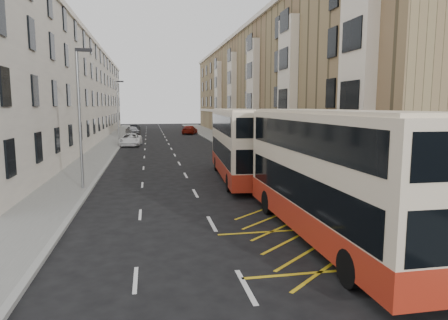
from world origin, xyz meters
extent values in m
plane|color=black|center=(0.00, 0.00, 0.00)|extent=(200.00, 200.00, 0.00)
cube|color=slate|center=(8.00, 30.00, 0.07)|extent=(4.00, 120.00, 0.15)
cube|color=slate|center=(-7.50, 30.00, 0.07)|extent=(3.00, 120.00, 0.15)
cube|color=gray|center=(6.00, 30.00, 0.07)|extent=(0.25, 120.00, 0.15)
cube|color=gray|center=(-6.00, 30.00, 0.07)|extent=(0.25, 120.00, 0.15)
cube|color=#927E55|center=(15.00, 45.50, 7.50)|extent=(10.00, 79.00, 15.00)
cube|color=white|center=(9.97, 45.50, 4.00)|extent=(0.18, 79.00, 0.50)
cube|color=white|center=(9.90, 45.50, 15.00)|extent=(0.40, 79.00, 0.50)
cube|color=white|center=(9.65, 10.00, 7.50)|extent=(0.80, 3.20, 10.00)
cube|color=white|center=(9.65, 22.00, 7.50)|extent=(0.80, 3.20, 10.00)
cube|color=white|center=(9.65, 34.00, 7.50)|extent=(0.80, 3.20, 10.00)
cube|color=white|center=(9.65, 46.00, 7.50)|extent=(0.80, 3.20, 10.00)
cube|color=white|center=(9.65, 58.00, 7.50)|extent=(0.80, 3.20, 10.00)
cube|color=#551413|center=(9.95, 14.00, 1.70)|extent=(0.20, 1.60, 3.00)
cube|color=#551413|center=(9.95, 26.00, 1.70)|extent=(0.20, 1.60, 3.00)
cube|color=#551413|center=(9.95, 38.00, 1.70)|extent=(0.20, 1.60, 3.00)
cube|color=#551413|center=(9.95, 50.00, 1.70)|extent=(0.20, 1.60, 3.00)
cube|color=#551413|center=(9.95, 62.00, 1.70)|extent=(0.20, 1.60, 3.00)
cube|color=silver|center=(-13.50, 45.50, 6.50)|extent=(9.00, 79.00, 13.00)
cube|color=white|center=(-8.97, 45.50, 13.00)|extent=(0.30, 79.00, 0.50)
cube|color=black|center=(7.56, 1.90, 1.45)|extent=(0.08, 0.08, 2.60)
cube|color=black|center=(8.84, 1.90, 1.45)|extent=(0.08, 0.08, 2.60)
cube|color=black|center=(8.45, 0.60, 0.60)|extent=(0.35, 1.60, 0.06)
cylinder|color=#BA100A|center=(6.25, 2.50, 0.65)|extent=(0.06, 0.06, 1.00)
cylinder|color=#BA100A|center=(6.25, 5.75, 0.65)|extent=(0.06, 0.06, 1.00)
cylinder|color=#BA100A|center=(6.25, 9.00, 0.65)|extent=(0.06, 0.06, 1.00)
cube|color=#BA100A|center=(6.25, 5.75, 1.13)|extent=(0.05, 6.50, 0.06)
cube|color=#BA100A|center=(6.25, 5.75, 0.70)|extent=(0.05, 6.50, 0.06)
cylinder|color=slate|center=(-6.40, 12.00, 4.15)|extent=(0.16, 0.16, 8.00)
cube|color=black|center=(-6.00, 12.00, 8.05)|extent=(0.90, 0.18, 0.18)
cylinder|color=slate|center=(-6.40, 42.00, 4.15)|extent=(0.16, 0.16, 8.00)
cube|color=black|center=(-6.00, 42.00, 8.05)|extent=(0.90, 0.18, 0.18)
cube|color=beige|center=(4.00, 1.24, 2.53)|extent=(2.72, 11.96, 4.29)
cube|color=#AC2916|center=(4.00, 1.24, 0.87)|extent=(2.75, 11.99, 0.98)
cube|color=black|center=(4.00, 1.24, 2.01)|extent=(2.77, 11.00, 1.20)
cube|color=black|center=(4.00, 1.24, 3.86)|extent=(2.77, 11.00, 1.09)
cube|color=beige|center=(4.00, 1.24, 4.72)|extent=(2.61, 11.48, 0.13)
cube|color=black|center=(4.00, 7.20, 2.07)|extent=(2.31, 0.09, 1.41)
cube|color=black|center=(4.00, 7.20, 4.29)|extent=(1.90, 0.09, 0.49)
cylinder|color=black|center=(2.77, 5.07, 0.54)|extent=(0.30, 1.09, 1.09)
cylinder|color=black|center=(5.23, 5.07, 0.54)|extent=(0.30, 1.09, 1.09)
cylinder|color=black|center=(2.78, -2.58, 0.54)|extent=(0.30, 1.09, 1.09)
cylinder|color=black|center=(5.23, -2.58, 0.54)|extent=(0.30, 1.09, 1.09)
cube|color=beige|center=(3.45, 13.71, 2.49)|extent=(3.52, 11.93, 4.22)
cube|color=#AC2916|center=(3.45, 13.71, 0.86)|extent=(3.56, 11.96, 0.96)
cube|color=black|center=(3.45, 13.71, 1.98)|extent=(3.50, 10.99, 1.18)
cube|color=black|center=(3.45, 13.71, 3.80)|extent=(3.50, 10.99, 1.07)
cube|color=beige|center=(3.45, 13.71, 4.64)|extent=(3.38, 11.45, 0.13)
cube|color=black|center=(3.88, 19.55, 2.03)|extent=(2.27, 0.25, 1.39)
cube|color=black|center=(3.88, 19.55, 4.22)|extent=(1.87, 0.22, 0.48)
cube|color=black|center=(3.03, 7.86, 2.03)|extent=(2.27, 0.25, 1.28)
cylinder|color=black|center=(2.52, 17.55, 0.53)|extent=(0.38, 1.09, 1.07)
cylinder|color=black|center=(4.93, 17.37, 0.53)|extent=(0.38, 1.09, 1.07)
cylinder|color=black|center=(1.98, 10.04, 0.53)|extent=(0.38, 1.09, 1.07)
cylinder|color=black|center=(4.39, 9.86, 0.53)|extent=(0.38, 1.09, 1.07)
imported|color=black|center=(6.55, 0.64, 0.99)|extent=(0.63, 0.44, 1.67)
imported|color=black|center=(9.64, 3.14, 0.98)|extent=(0.93, 0.80, 1.66)
imported|color=black|center=(6.35, 2.06, 0.96)|extent=(1.01, 0.85, 1.62)
imported|color=white|center=(-4.76, 38.53, 0.75)|extent=(2.83, 5.56, 1.51)
imported|color=#B1B3B9|center=(-5.20, 57.75, 0.75)|extent=(2.94, 4.72, 1.50)
imported|color=black|center=(-5.20, 66.13, 0.66)|extent=(2.20, 4.21, 1.32)
imported|color=maroon|center=(4.58, 58.08, 0.73)|extent=(3.50, 5.44, 1.47)
camera|label=1|loc=(-2.52, -12.11, 4.94)|focal=32.00mm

